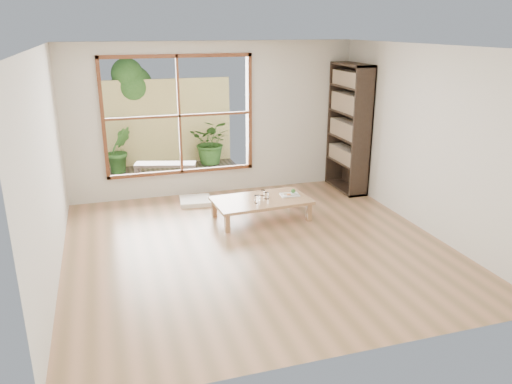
# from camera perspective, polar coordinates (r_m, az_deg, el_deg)

# --- Properties ---
(ground) EXTENTS (5.00, 5.00, 0.00)m
(ground) POSITION_cam_1_polar(r_m,az_deg,el_deg) (6.81, 0.04, -6.14)
(ground) COLOR tan
(ground) RESTS_ON ground
(low_table) EXTENTS (1.50, 0.90, 0.32)m
(low_table) POSITION_cam_1_polar(r_m,az_deg,el_deg) (7.63, 0.58, -1.08)
(low_table) COLOR tan
(low_table) RESTS_ON ground
(floor_cushion) EXTENTS (0.56, 0.56, 0.07)m
(floor_cushion) POSITION_cam_1_polar(r_m,az_deg,el_deg) (8.45, -6.94, -0.99)
(floor_cushion) COLOR white
(floor_cushion) RESTS_ON ground
(bookshelf) EXTENTS (0.36, 1.00, 2.23)m
(bookshelf) POSITION_cam_1_polar(r_m,az_deg,el_deg) (9.00, 10.57, 7.17)
(bookshelf) COLOR #2E2219
(bookshelf) RESTS_ON ground
(glass_tall) EXTENTS (0.07, 0.07, 0.12)m
(glass_tall) POSITION_cam_1_polar(r_m,az_deg,el_deg) (7.43, 0.02, -0.82)
(glass_tall) COLOR silver
(glass_tall) RESTS_ON low_table
(glass_mid) EXTENTS (0.07, 0.07, 0.10)m
(glass_mid) POSITION_cam_1_polar(r_m,az_deg,el_deg) (7.62, 1.22, -0.41)
(glass_mid) COLOR silver
(glass_mid) RESTS_ON low_table
(glass_short) EXTENTS (0.07, 0.07, 0.09)m
(glass_short) POSITION_cam_1_polar(r_m,az_deg,el_deg) (7.77, 0.80, -0.09)
(glass_short) COLOR silver
(glass_short) RESTS_ON low_table
(glass_small) EXTENTS (0.06, 0.06, 0.08)m
(glass_small) POSITION_cam_1_polar(r_m,az_deg,el_deg) (7.57, 0.26, -0.65)
(glass_small) COLOR silver
(glass_small) RESTS_ON low_table
(food_tray) EXTENTS (0.30, 0.22, 0.09)m
(food_tray) POSITION_cam_1_polar(r_m,az_deg,el_deg) (7.81, 3.95, -0.21)
(food_tray) COLOR white
(food_tray) RESTS_ON low_table
(deck) EXTENTS (2.80, 2.00, 0.05)m
(deck) POSITION_cam_1_polar(r_m,az_deg,el_deg) (9.96, -9.39, 1.71)
(deck) COLOR #393129
(deck) RESTS_ON ground
(garden_bench) EXTENTS (1.18, 0.63, 0.36)m
(garden_bench) POSITION_cam_1_polar(r_m,az_deg,el_deg) (9.54, -10.31, 2.92)
(garden_bench) COLOR #2E2219
(garden_bench) RESTS_ON deck
(bamboo_fence) EXTENTS (2.80, 0.06, 1.80)m
(bamboo_fence) POSITION_cam_1_polar(r_m,az_deg,el_deg) (10.72, -10.42, 7.80)
(bamboo_fence) COLOR #CEBE69
(bamboo_fence) RESTS_ON ground
(shrub_right) EXTENTS (1.07, 1.01, 0.95)m
(shrub_right) POSITION_cam_1_polar(r_m,az_deg,el_deg) (10.64, -5.10, 5.76)
(shrub_right) COLOR #305720
(shrub_right) RESTS_ON deck
(shrub_left) EXTENTS (0.61, 0.54, 0.93)m
(shrub_left) POSITION_cam_1_polar(r_m,az_deg,el_deg) (10.30, -15.36, 4.67)
(shrub_left) COLOR #305720
(shrub_left) RESTS_ON deck
(garden_tree) EXTENTS (1.04, 0.85, 2.22)m
(garden_tree) POSITION_cam_1_polar(r_m,az_deg,el_deg) (10.85, -14.48, 11.54)
(garden_tree) COLOR #4C3D2D
(garden_tree) RESTS_ON ground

